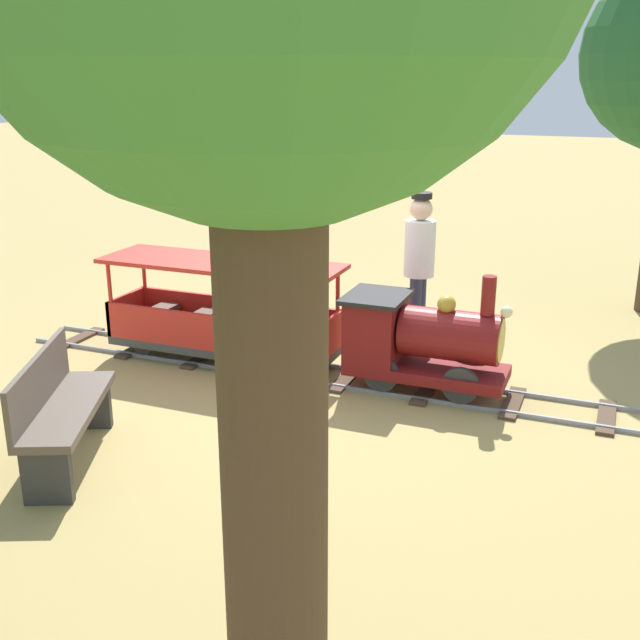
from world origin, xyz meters
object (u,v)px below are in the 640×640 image
(conductor_person, at_px, (419,260))
(park_bench, at_px, (60,409))
(locomotive, at_px, (419,339))
(passenger_car, at_px, (223,321))

(conductor_person, relative_size, park_bench, 1.20)
(locomotive, distance_m, park_bench, 3.03)
(conductor_person, height_order, park_bench, conductor_person)
(passenger_car, bearing_deg, park_bench, -2.36)
(conductor_person, xyz_separation_m, park_bench, (3.21, -1.77, -0.54))
(locomotive, height_order, passenger_car, locomotive)
(locomotive, relative_size, passenger_car, 0.61)
(locomotive, distance_m, conductor_person, 1.11)
(conductor_person, distance_m, park_bench, 3.70)
(passenger_car, relative_size, park_bench, 1.74)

